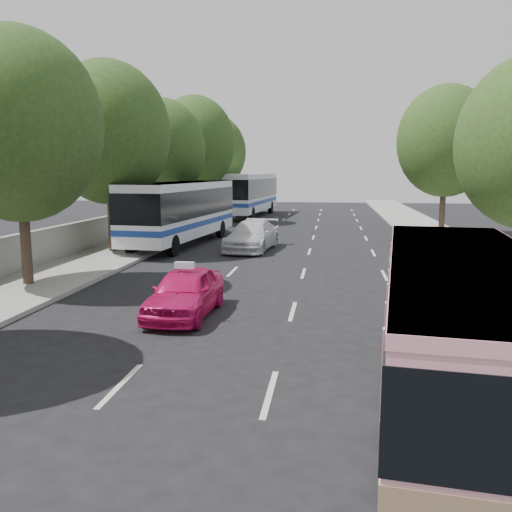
% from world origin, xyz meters
% --- Properties ---
extents(ground, '(120.00, 120.00, 0.00)m').
position_xyz_m(ground, '(0.00, 0.00, 0.00)').
color(ground, black).
rests_on(ground, ground).
extents(sidewalk_left, '(4.00, 90.00, 0.15)m').
position_xyz_m(sidewalk_left, '(-8.50, 20.00, 0.07)').
color(sidewalk_left, '#9E998E').
rests_on(sidewalk_left, ground).
extents(sidewalk_right, '(4.00, 90.00, 0.12)m').
position_xyz_m(sidewalk_right, '(8.50, 20.00, 0.06)').
color(sidewalk_right, '#9E998E').
rests_on(sidewalk_right, ground).
extents(low_wall, '(0.30, 90.00, 1.50)m').
position_xyz_m(low_wall, '(-10.30, 20.00, 0.90)').
color(low_wall, '#9E998E').
rests_on(low_wall, sidewalk_left).
extents(tree_left_b, '(5.70, 5.70, 8.88)m').
position_xyz_m(tree_left_b, '(-8.42, 5.94, 5.82)').
color(tree_left_b, '#38281E').
rests_on(tree_left_b, ground).
extents(tree_left_c, '(6.00, 6.00, 9.35)m').
position_xyz_m(tree_left_c, '(-8.62, 13.94, 6.12)').
color(tree_left_c, '#38281E').
rests_on(tree_left_c, ground).
extents(tree_left_d, '(5.52, 5.52, 8.60)m').
position_xyz_m(tree_left_d, '(-8.52, 21.94, 5.63)').
color(tree_left_d, '#38281E').
rests_on(tree_left_d, ground).
extents(tree_left_e, '(6.30, 6.30, 9.82)m').
position_xyz_m(tree_left_e, '(-8.42, 29.94, 6.43)').
color(tree_left_e, '#38281E').
rests_on(tree_left_e, ground).
extents(tree_left_f, '(5.88, 5.88, 9.16)m').
position_xyz_m(tree_left_f, '(-8.62, 37.94, 6.00)').
color(tree_left_f, '#38281E').
rests_on(tree_left_f, ground).
extents(tree_right_far, '(6.00, 6.00, 9.35)m').
position_xyz_m(tree_right_far, '(9.08, 23.94, 6.12)').
color(tree_right_far, '#38281E').
rests_on(tree_right_far, ground).
extents(pink_bus, '(3.24, 9.03, 2.82)m').
position_xyz_m(pink_bus, '(4.11, -2.99, 1.75)').
color(pink_bus, pink).
rests_on(pink_bus, ground).
extents(pink_taxi, '(1.72, 4.06, 1.37)m').
position_xyz_m(pink_taxi, '(-2.00, 3.12, 0.68)').
color(pink_taxi, '#D2125E').
rests_on(pink_taxi, ground).
extents(white_pickup, '(2.60, 5.35, 1.50)m').
position_xyz_m(white_pickup, '(-2.00, 16.12, 0.75)').
color(white_pickup, silver).
rests_on(white_pickup, ground).
extents(tour_coach_front, '(3.62, 11.77, 3.46)m').
position_xyz_m(tour_coach_front, '(-6.12, 17.61, 2.09)').
color(tour_coach_front, white).
rests_on(tour_coach_front, ground).
extents(tour_coach_rear, '(3.67, 12.89, 3.81)m').
position_xyz_m(tour_coach_rear, '(-5.27, 36.88, 2.29)').
color(tour_coach_rear, silver).
rests_on(tour_coach_rear, ground).
extents(taxi_roof_sign, '(0.55, 0.19, 0.18)m').
position_xyz_m(taxi_roof_sign, '(-2.00, 3.12, 1.46)').
color(taxi_roof_sign, silver).
rests_on(taxi_roof_sign, pink_taxi).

